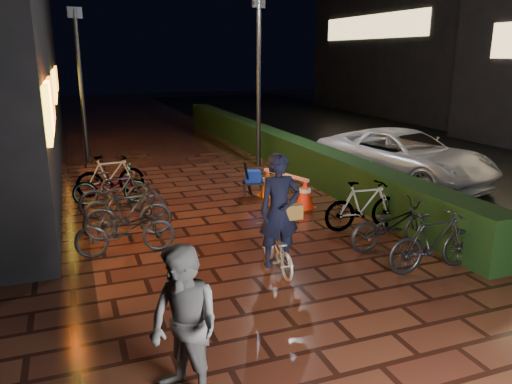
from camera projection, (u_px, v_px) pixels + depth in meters
name	position (u px, v px, depth m)	size (l,w,h in m)	color
ground	(272.00, 260.00, 8.84)	(80.00, 80.00, 0.00)	#381911
asphalt_road	(467.00, 165.00, 16.39)	(11.00, 60.00, 0.01)	black
hedge	(272.00, 145.00, 17.04)	(0.70, 20.00, 1.00)	black
bystander_person	(184.00, 326.00, 5.05)	(0.83, 0.65, 1.71)	#5E5E61
van	(403.00, 156.00, 14.03)	(2.42, 5.25, 1.46)	silver
lamp_post_hedge	(259.00, 76.00, 15.55)	(0.48, 0.27, 5.19)	black
lamp_post_sf	(81.00, 80.00, 15.97)	(0.47, 0.22, 4.92)	black
cyclist	(278.00, 229.00, 8.19)	(0.74, 1.42, 2.01)	silver
traffic_barrier	(285.00, 188.00, 12.20)	(0.94, 1.76, 0.72)	#FF260D
cart_assembly	(252.00, 178.00, 12.54)	(0.64, 0.54, 0.99)	black
parked_bikes_storefront	(119.00, 198.00, 10.83)	(2.02, 4.83, 1.04)	black
parked_bikes_hedge	(394.00, 223.00, 9.24)	(1.86, 2.75, 1.04)	black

